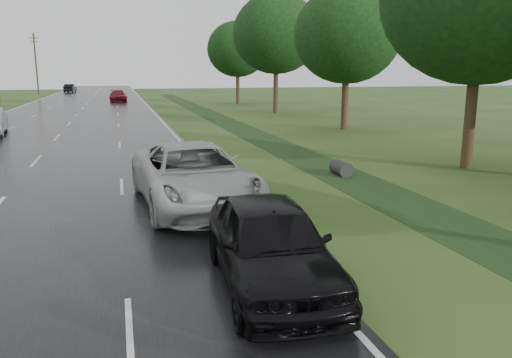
% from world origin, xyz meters
% --- Properties ---
extents(road, '(14.00, 180.00, 0.04)m').
position_xyz_m(road, '(0.00, 45.00, 0.02)').
color(road, black).
rests_on(road, ground).
extents(edge_stripe_east, '(0.12, 180.00, 0.01)m').
position_xyz_m(edge_stripe_east, '(6.75, 45.00, 0.04)').
color(edge_stripe_east, silver).
rests_on(edge_stripe_east, road).
extents(edge_stripe_west, '(0.12, 180.00, 0.01)m').
position_xyz_m(edge_stripe_west, '(-6.75, 45.00, 0.04)').
color(edge_stripe_west, silver).
rests_on(edge_stripe_west, road).
extents(center_line, '(0.12, 180.00, 0.01)m').
position_xyz_m(center_line, '(0.00, 45.00, 0.04)').
color(center_line, silver).
rests_on(center_line, road).
extents(drainage_ditch, '(2.20, 120.00, 0.56)m').
position_xyz_m(drainage_ditch, '(11.50, 18.71, 0.04)').
color(drainage_ditch, black).
rests_on(drainage_ditch, ground).
extents(utility_pole_distant, '(1.60, 0.26, 10.00)m').
position_xyz_m(utility_pole_distant, '(-9.20, 85.00, 5.20)').
color(utility_pole_distant, '#362216').
rests_on(utility_pole_distant, ground).
extents(tree_east_c, '(7.00, 7.00, 9.29)m').
position_xyz_m(tree_east_c, '(18.20, 24.00, 6.14)').
color(tree_east_c, '#362216').
rests_on(tree_east_c, ground).
extents(tree_east_d, '(8.00, 8.00, 10.76)m').
position_xyz_m(tree_east_d, '(17.80, 38.00, 7.15)').
color(tree_east_d, '#362216').
rests_on(tree_east_d, ground).
extents(tree_east_f, '(7.20, 7.20, 9.62)m').
position_xyz_m(tree_east_f, '(17.50, 52.00, 6.37)').
color(tree_east_f, '#362216').
rests_on(tree_east_f, ground).
extents(white_pickup, '(3.37, 6.54, 1.76)m').
position_xyz_m(white_pickup, '(5.50, 6.96, 0.92)').
color(white_pickup, '#BBBBBB').
rests_on(white_pickup, road).
extents(dark_sedan, '(2.14, 4.75, 1.59)m').
position_xyz_m(dark_sedan, '(6.00, 1.16, 0.83)').
color(dark_sedan, black).
rests_on(dark_sedan, road).
extents(far_car_red, '(2.29, 5.07, 1.44)m').
position_xyz_m(far_car_red, '(3.64, 59.81, 0.76)').
color(far_car_red, maroon).
rests_on(far_car_red, road).
extents(far_car_dark, '(1.99, 4.73, 1.52)m').
position_xyz_m(far_car_dark, '(-4.66, 91.30, 0.80)').
color(far_car_dark, black).
rests_on(far_car_dark, road).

